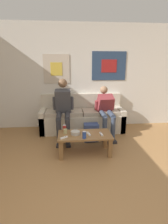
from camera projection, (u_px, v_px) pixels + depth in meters
ground_plane at (107, 218)px, 1.88m from camera, size 18.00×18.00×0.00m
wall_back at (83, 77)px, 4.40m from camera, size 10.00×0.07×2.55m
couch at (82, 118)px, 4.32m from camera, size 2.00×0.69×0.87m
coffee_table at (85, 138)px, 3.18m from camera, size 0.96×0.51×0.37m
person_seated_adult at (63, 106)px, 3.82m from camera, size 0.47×0.90×1.29m
person_seated_teen at (106, 109)px, 3.96m from camera, size 0.47×0.92×1.10m
backpack at (91, 133)px, 3.73m from camera, size 0.31×0.24×0.38m
ceramic_bowl at (75, 133)px, 3.14m from camera, size 0.17×0.17×0.07m
pillar_candle at (65, 131)px, 3.19m from camera, size 0.07×0.07×0.09m
drink_can_blue at (84, 135)px, 2.97m from camera, size 0.07×0.07×0.12m
drink_can_red at (65, 128)px, 3.27m from camera, size 0.07×0.07×0.12m
game_controller_near_left at (89, 134)px, 3.14m from camera, size 0.07×0.15×0.03m
game_controller_near_right at (101, 134)px, 3.13m from camera, size 0.05×0.15×0.03m
game_controller_far_center at (64, 138)px, 2.98m from camera, size 0.14×0.11×0.03m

